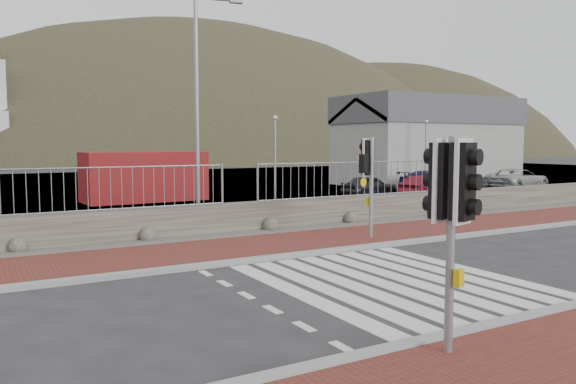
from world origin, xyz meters
TOP-DOWN VIEW (x-y plane):
  - ground at (0.00, 0.00)m, footprint 220.00×220.00m
  - sidewalk_far at (0.00, 4.50)m, footprint 40.00×3.00m
  - kerb_near at (0.00, -3.00)m, footprint 40.00×0.25m
  - kerb_far at (0.00, 3.00)m, footprint 40.00×0.25m
  - zebra_crossing at (-0.00, 0.00)m, footprint 4.62×5.60m
  - gravel_strip at (0.00, 6.50)m, footprint 40.00×1.50m
  - stone_wall at (0.00, 7.30)m, footprint 40.00×0.60m
  - railing at (0.00, 7.15)m, footprint 18.07×0.07m
  - quay at (0.00, 27.90)m, footprint 120.00×40.00m
  - water at (0.00, 62.90)m, footprint 220.00×50.00m
  - harbor_building at (20.00, 19.90)m, footprint 12.20×6.20m
  - hills_backdrop at (6.74, 87.90)m, footprint 254.00×90.00m
  - traffic_signal_near at (-2.03, -3.46)m, footprint 0.46×0.35m
  - traffic_signal_far at (2.58, 4.01)m, footprint 0.72×0.38m
  - streetlight at (-0.89, 8.07)m, footprint 1.53×0.46m
  - shipping_container at (0.07, 18.06)m, footprint 5.72×2.59m
  - car_a at (10.74, 14.44)m, footprint 3.38×1.74m
  - car_b at (12.92, 12.66)m, footprint 3.49×2.01m
  - car_c at (15.71, 14.96)m, footprint 4.22×1.81m
  - car_d at (20.70, 13.24)m, footprint 4.82×2.78m

SIDE VIEW (x-z plane):
  - hills_backdrop at x=6.74m, z-range -73.05..26.95m
  - ground at x=0.00m, z-range 0.00..0.00m
  - quay at x=0.00m, z-range -0.25..0.25m
  - water at x=0.00m, z-range -0.03..0.03m
  - zebra_crossing at x=0.00m, z-range 0.00..0.01m
  - gravel_strip at x=0.00m, z-range 0.00..0.06m
  - sidewalk_far at x=0.00m, z-range 0.00..0.08m
  - kerb_near at x=0.00m, z-range -0.01..0.11m
  - kerb_far at x=0.00m, z-range -0.01..0.11m
  - stone_wall at x=0.00m, z-range 0.00..0.90m
  - car_b at x=12.92m, z-range 0.00..1.09m
  - car_a at x=10.74m, z-range 0.00..1.10m
  - car_c at x=15.71m, z-range 0.00..1.21m
  - car_d at x=20.70m, z-range 0.00..1.26m
  - shipping_container at x=0.07m, z-range 0.00..2.34m
  - railing at x=0.00m, z-range 1.21..2.43m
  - traffic_signal_near at x=-2.03m, z-range 0.63..3.47m
  - traffic_signal_far at x=2.58m, z-range 0.65..3.57m
  - harbor_building at x=20.00m, z-range 0.03..5.83m
  - streetlight at x=-0.89m, z-range 0.46..7.73m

